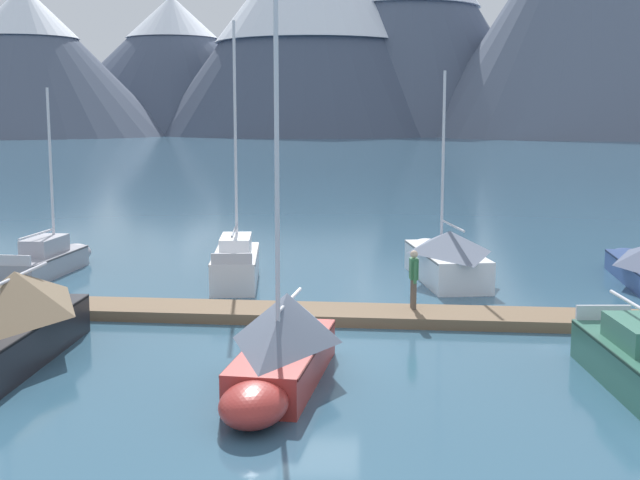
{
  "coord_description": "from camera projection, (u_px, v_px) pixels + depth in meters",
  "views": [
    {
      "loc": [
        1.27,
        -19.87,
        5.86
      ],
      "look_at": [
        0.0,
        6.0,
        2.0
      ],
      "focal_mm": 47.88,
      "sensor_mm": 36.0,
      "label": 1
    }
  ],
  "objects": [
    {
      "name": "sailboat_far_berth",
      "position": [
        444.0,
        255.0,
        30.28
      ],
      "size": [
        2.84,
        6.82,
        7.33
      ],
      "color": "white",
      "rests_on": "ground"
    },
    {
      "name": "mountain_rear_spur",
      "position": [
        587.0,
        2.0,
        212.23
      ],
      "size": [
        81.59,
        81.59,
        65.06
      ],
      "color": "slate",
      "rests_on": "ground"
    },
    {
      "name": "sailboat_mid_dock_starboard",
      "position": [
        282.0,
        344.0,
        18.51
      ],
      "size": [
        2.23,
        6.19,
        8.65
      ],
      "color": "#B2332D",
      "rests_on": "ground"
    },
    {
      "name": "mountain_shoulder_ridge",
      "position": [
        312.0,
        17.0,
        234.2
      ],
      "size": [
        87.69,
        87.69,
        59.55
      ],
      "color": "#424C60",
      "rests_on": "ground"
    },
    {
      "name": "sailboat_nearest_berth",
      "position": [
        50.0,
        259.0,
        31.47
      ],
      "size": [
        1.83,
        5.99,
        6.78
      ],
      "color": "#93939E",
      "rests_on": "ground"
    },
    {
      "name": "mountain_east_summit",
      "position": [
        409.0,
        10.0,
        239.78
      ],
      "size": [
        81.74,
        81.74,
        65.65
      ],
      "color": "#4C566B",
      "rests_on": "ground"
    },
    {
      "name": "sailboat_mid_dock_port",
      "position": [
        237.0,
        262.0,
        29.97
      ],
      "size": [
        1.93,
        5.79,
        9.0
      ],
      "color": "silver",
      "rests_on": "ground"
    },
    {
      "name": "mountain_west_summit",
      "position": [
        27.0,
        59.0,
        220.41
      ],
      "size": [
        74.39,
        74.39,
        38.28
      ],
      "color": "#4C566B",
      "rests_on": "ground"
    },
    {
      "name": "dock",
      "position": [
        317.0,
        314.0,
        24.49
      ],
      "size": [
        25.63,
        3.43,
        0.3
      ],
      "color": "brown",
      "rests_on": "ground"
    },
    {
      "name": "mountain_central_massif",
      "position": [
        173.0,
        63.0,
        254.77
      ],
      "size": [
        84.25,
        84.25,
        40.28
      ],
      "color": "#424C60",
      "rests_on": "ground"
    },
    {
      "name": "person_on_dock",
      "position": [
        414.0,
        276.0,
        24.37
      ],
      "size": [
        0.25,
        0.59,
        1.69
      ],
      "color": "brown",
      "rests_on": "dock"
    },
    {
      "name": "ground_plane",
      "position": [
        308.0,
        358.0,
        20.56
      ],
      "size": [
        700.0,
        700.0,
        0.0
      ],
      "primitive_type": "plane",
      "color": "#335B75"
    },
    {
      "name": "sailboat_second_berth",
      "position": [
        8.0,
        322.0,
        20.03
      ],
      "size": [
        2.12,
        6.97,
        8.03
      ],
      "color": "black",
      "rests_on": "ground"
    }
  ]
}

